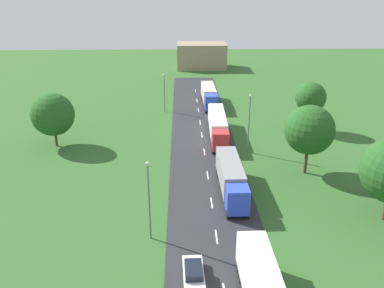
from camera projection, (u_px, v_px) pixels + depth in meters
The scene contains 13 objects.
road at pixel (217, 238), 40.16m from camera, with size 10.00×140.00×0.06m, color #2B2B30.
lane_marking_centre at pixel (220, 259), 37.15m from camera, with size 0.16×122.23×0.01m.
truck_second at pixel (231, 177), 47.84m from camera, with size 2.65×11.97×3.62m.
truck_third at pixel (218, 125), 64.96m from camera, with size 2.81×14.49×3.55m.
truck_fourth at pixel (209, 95), 81.73m from camera, with size 2.69×12.33×3.51m.
car_second at pixel (193, 273), 34.20m from camera, with size 1.89×4.32×1.50m.
lamppost_second at pixel (149, 197), 38.40m from camera, with size 0.36×0.36×8.39m.
lamppost_third at pixel (249, 121), 58.14m from camera, with size 0.36×0.36×8.88m.
lamppost_fourth at pixel (164, 91), 76.66m from camera, with size 0.36×0.36×7.42m.
tree_maple at pixel (310, 130), 51.39m from camera, with size 6.38×6.38×9.28m.
tree_pine at pixel (311, 98), 66.38m from camera, with size 5.02×5.02×8.33m.
tree_elm at pixel (53, 114), 60.37m from camera, with size 6.45×6.45×8.33m.
distant_building at pixel (201, 56), 115.47m from camera, with size 13.81×9.34×6.94m, color #9E846B.
Camera 1 is at (-3.42, -8.99, 23.96)m, focal length 37.77 mm.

